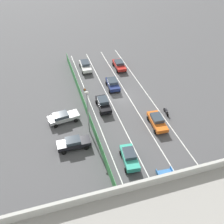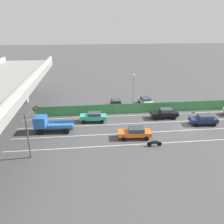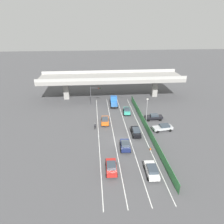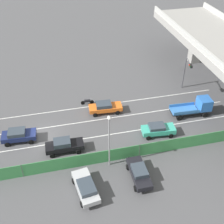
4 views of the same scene
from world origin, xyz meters
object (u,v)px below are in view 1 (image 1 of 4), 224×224
at_px(car_sedan_navy, 113,84).
at_px(motorcycle, 166,112).
at_px(flatbed_truck_blue, 177,195).
at_px(street_lamp, 88,108).
at_px(car_taxi_teal, 129,157).
at_px(car_sedan_black, 103,103).
at_px(car_sedan_white, 85,65).
at_px(car_taxi_orange, 157,121).
at_px(traffic_cone, 85,89).
at_px(parked_sedan_dark, 74,143).
at_px(parked_wagon_silver, 63,117).
at_px(car_sedan_red, 119,65).

xyz_separation_m(car_sedan_navy, motorcycle, (-5.94, 9.77, -0.46)).
distance_m(flatbed_truck_blue, motorcycle, 15.89).
bearing_deg(street_lamp, car_taxi_teal, 116.52).
distance_m(car_sedan_black, flatbed_truck_blue, 19.34).
bearing_deg(car_sedan_white, car_taxi_teal, 90.47).
height_order(car_taxi_orange, car_sedan_black, car_sedan_black).
height_order(car_sedan_black, traffic_cone, car_sedan_black).
relative_size(car_sedan_white, car_taxi_orange, 0.98).
xyz_separation_m(car_taxi_teal, car_taxi_orange, (-6.44, -5.57, -0.02)).
bearing_deg(car_taxi_orange, parked_sedan_dark, 4.22).
distance_m(car_sedan_navy, car_sedan_black, 6.27).
distance_m(car_sedan_white, flatbed_truck_blue, 32.69).
relative_size(motorcycle, traffic_cone, 3.38).
bearing_deg(car_sedan_navy, flatbed_truck_blue, 89.77).
height_order(car_taxi_teal, street_lamp, street_lamp).
distance_m(flatbed_truck_blue, street_lamp, 16.03).
height_order(car_sedan_navy, car_taxi_teal, car_sedan_navy).
xyz_separation_m(car_sedan_white, parked_wagon_silver, (6.74, 14.96, -0.05)).
bearing_deg(traffic_cone, street_lamp, 81.33).
bearing_deg(street_lamp, flatbed_truck_blue, 114.87).
bearing_deg(street_lamp, car_taxi_orange, 170.25).
bearing_deg(car_sedan_navy, car_taxi_orange, 105.77).
bearing_deg(parked_sedan_dark, car_sedan_black, -129.86).
bearing_deg(car_taxi_teal, parked_sedan_dark, -35.79).
bearing_deg(car_sedan_red, car_sedan_white, -12.69).
bearing_deg(motorcycle, parked_sedan_dark, 11.25).
bearing_deg(flatbed_truck_blue, street_lamp, -65.13).
distance_m(car_sedan_red, traffic_cone, 10.30).
height_order(car_sedan_navy, car_taxi_orange, car_sedan_navy).
distance_m(car_sedan_white, car_taxi_teal, 25.55).
xyz_separation_m(motorcycle, traffic_cone, (10.99, -10.52, -0.19)).
bearing_deg(car_sedan_white, parked_wagon_silver, 65.74).
height_order(car_sedan_black, parked_sedan_dark, car_sedan_black).
height_order(car_taxi_orange, flatbed_truck_blue, flatbed_truck_blue).
relative_size(car_sedan_navy, car_sedan_red, 0.94).
xyz_separation_m(flatbed_truck_blue, traffic_cone, (4.96, -25.19, -1.00)).
bearing_deg(car_sedan_white, parked_sedan_dark, 73.51).
distance_m(car_sedan_black, parked_sedan_dark, 9.74).
xyz_separation_m(car_sedan_black, flatbed_truck_blue, (-3.15, 19.08, 0.34)).
xyz_separation_m(car_sedan_black, street_lamp, (3.48, 4.79, 3.33)).
bearing_deg(parked_wagon_silver, flatbed_truck_blue, 119.48).
xyz_separation_m(car_sedan_navy, parked_wagon_silver, (10.03, 6.87, -0.04)).
height_order(flatbed_truck_blue, motorcycle, flatbed_truck_blue).
xyz_separation_m(car_sedan_navy, car_sedan_red, (-3.41, -6.58, -0.04)).
xyz_separation_m(car_taxi_orange, parked_sedan_dark, (12.85, 0.95, -0.01)).
relative_size(car_sedan_navy, car_taxi_teal, 0.98).
relative_size(car_sedan_navy, flatbed_truck_blue, 0.76).
height_order(car_sedan_white, parked_wagon_silver, car_sedan_white).
bearing_deg(street_lamp, parked_wagon_silver, -44.82).
distance_m(car_sedan_navy, street_lamp, 12.63).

